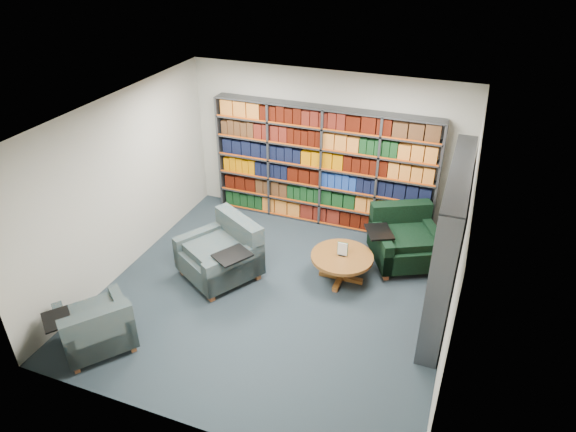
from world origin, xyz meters
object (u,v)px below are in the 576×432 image
(chair_teal_left, at_px, (225,254))
(chair_green_right, at_px, (403,241))
(coffee_table, at_px, (342,260))
(chair_teal_front, at_px, (97,330))

(chair_teal_left, xyz_separation_m, chair_green_right, (2.56, 1.41, -0.01))
(chair_green_right, relative_size, coffee_table, 1.40)
(chair_green_right, bearing_deg, coffee_table, -131.59)
(chair_green_right, relative_size, chair_teal_front, 1.11)
(chair_teal_front, bearing_deg, chair_green_right, 45.77)
(chair_green_right, bearing_deg, chair_teal_front, -134.23)
(chair_green_right, height_order, coffee_table, chair_green_right)
(chair_teal_left, xyz_separation_m, coffee_table, (1.76, 0.51, -0.02))
(chair_green_right, distance_m, chair_teal_front, 4.84)
(coffee_table, bearing_deg, chair_green_right, 48.41)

